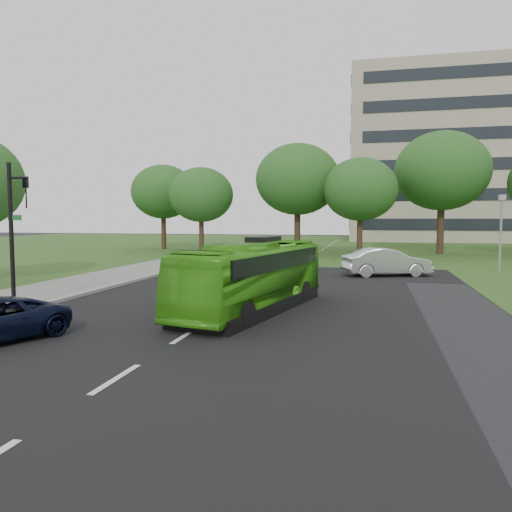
{
  "coord_description": "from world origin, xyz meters",
  "views": [
    {
      "loc": [
        5.24,
        -19.36,
        3.42
      ],
      "look_at": [
        -0.16,
        3.63,
        1.6
      ],
      "focal_mm": 35.0,
      "sensor_mm": 36.0,
      "label": 1
    }
  ],
  "objects_px": {
    "tree_park_f": "(163,192)",
    "camera_pole": "(501,222)",
    "office_building": "(489,157)",
    "tree_park_d": "(442,171)",
    "sedan": "(387,262)",
    "bus": "(253,277)",
    "tree_park_a": "(201,195)",
    "tree_park_b": "(298,179)",
    "tree_park_c": "(360,189)",
    "traffic_light": "(15,226)"
  },
  "relations": [
    {
      "from": "tree_park_d",
      "to": "bus",
      "type": "relative_size",
      "value": 1.26
    },
    {
      "from": "bus",
      "to": "tree_park_a",
      "type": "bearing_deg",
      "value": 124.73
    },
    {
      "from": "tree_park_c",
      "to": "camera_pole",
      "type": "distance_m",
      "value": 14.74
    },
    {
      "from": "tree_park_a",
      "to": "bus",
      "type": "relative_size",
      "value": 0.91
    },
    {
      "from": "tree_park_a",
      "to": "tree_park_c",
      "type": "height_order",
      "value": "tree_park_c"
    },
    {
      "from": "office_building",
      "to": "sedan",
      "type": "height_order",
      "value": "office_building"
    },
    {
      "from": "traffic_light",
      "to": "tree_park_c",
      "type": "bearing_deg",
      "value": 56.49
    },
    {
      "from": "traffic_light",
      "to": "camera_pole",
      "type": "xyz_separation_m",
      "value": [
        20.07,
        18.72,
        -0.01
      ]
    },
    {
      "from": "tree_park_c",
      "to": "tree_park_f",
      "type": "bearing_deg",
      "value": 166.38
    },
    {
      "from": "tree_park_d",
      "to": "tree_park_f",
      "type": "height_order",
      "value": "tree_park_d"
    },
    {
      "from": "tree_park_f",
      "to": "bus",
      "type": "relative_size",
      "value": 1.01
    },
    {
      "from": "tree_park_a",
      "to": "tree_park_c",
      "type": "distance_m",
      "value": 15.17
    },
    {
      "from": "tree_park_a",
      "to": "sedan",
      "type": "distance_m",
      "value": 23.94
    },
    {
      "from": "tree_park_c",
      "to": "bus",
      "type": "xyz_separation_m",
      "value": [
        -3.09,
        -27.62,
        -4.64
      ]
    },
    {
      "from": "tree_park_f",
      "to": "office_building",
      "type": "bearing_deg",
      "value": 38.58
    },
    {
      "from": "tree_park_f",
      "to": "bus",
      "type": "bearing_deg",
      "value": -61.34
    },
    {
      "from": "tree_park_b",
      "to": "camera_pole",
      "type": "relative_size",
      "value": 2.15
    },
    {
      "from": "tree_park_b",
      "to": "bus",
      "type": "height_order",
      "value": "tree_park_b"
    },
    {
      "from": "camera_pole",
      "to": "tree_park_d",
      "type": "bearing_deg",
      "value": 75.59
    },
    {
      "from": "sedan",
      "to": "traffic_light",
      "type": "bearing_deg",
      "value": 118.74
    },
    {
      "from": "tree_park_b",
      "to": "tree_park_d",
      "type": "bearing_deg",
      "value": 9.71
    },
    {
      "from": "sedan",
      "to": "bus",
      "type": "bearing_deg",
      "value": 137.87
    },
    {
      "from": "tree_park_a",
      "to": "camera_pole",
      "type": "height_order",
      "value": "tree_park_a"
    },
    {
      "from": "sedan",
      "to": "traffic_light",
      "type": "xyz_separation_m",
      "value": [
        -13.08,
        -14.92,
        2.31
      ]
    },
    {
      "from": "tree_park_b",
      "to": "tree_park_c",
      "type": "relative_size",
      "value": 1.2
    },
    {
      "from": "bus",
      "to": "traffic_light",
      "type": "bearing_deg",
      "value": -151.0
    },
    {
      "from": "office_building",
      "to": "traffic_light",
      "type": "bearing_deg",
      "value": -113.66
    },
    {
      "from": "tree_park_a",
      "to": "camera_pole",
      "type": "bearing_deg",
      "value": -26.92
    },
    {
      "from": "bus",
      "to": "camera_pole",
      "type": "relative_size",
      "value": 1.87
    },
    {
      "from": "tree_park_a",
      "to": "sedan",
      "type": "xyz_separation_m",
      "value": [
        17.11,
        -16.04,
        -4.79
      ]
    },
    {
      "from": "traffic_light",
      "to": "tree_park_d",
      "type": "bearing_deg",
      "value": 48.57
    },
    {
      "from": "tree_park_c",
      "to": "traffic_light",
      "type": "height_order",
      "value": "tree_park_c"
    },
    {
      "from": "office_building",
      "to": "tree_park_f",
      "type": "xyz_separation_m",
      "value": [
        -38.83,
        -30.97,
        -6.31
      ]
    },
    {
      "from": "tree_park_d",
      "to": "sedan",
      "type": "xyz_separation_m",
      "value": [
        -5.35,
        -19.48,
        -6.92
      ]
    },
    {
      "from": "tree_park_d",
      "to": "office_building",
      "type": "bearing_deg",
      "value": 71.62
    },
    {
      "from": "tree_park_f",
      "to": "camera_pole",
      "type": "bearing_deg",
      "value": -28.83
    },
    {
      "from": "tree_park_c",
      "to": "tree_park_b",
      "type": "bearing_deg",
      "value": 161.06
    },
    {
      "from": "bus",
      "to": "tree_park_b",
      "type": "bearing_deg",
      "value": 107.2
    },
    {
      "from": "office_building",
      "to": "bus",
      "type": "relative_size",
      "value": 4.43
    },
    {
      "from": "tree_park_b",
      "to": "tree_park_c",
      "type": "distance_m",
      "value": 6.34
    },
    {
      "from": "office_building",
      "to": "bus",
      "type": "height_order",
      "value": "office_building"
    },
    {
      "from": "tree_park_a",
      "to": "office_building",
      "type": "bearing_deg",
      "value": 46.84
    },
    {
      "from": "camera_pole",
      "to": "tree_park_b",
      "type": "bearing_deg",
      "value": 117.56
    },
    {
      "from": "office_building",
      "to": "camera_pole",
      "type": "bearing_deg",
      "value": -100.65
    },
    {
      "from": "tree_park_a",
      "to": "camera_pole",
      "type": "relative_size",
      "value": 1.71
    },
    {
      "from": "tree_park_a",
      "to": "tree_park_d",
      "type": "bearing_deg",
      "value": 8.7
    },
    {
      "from": "office_building",
      "to": "tree_park_a",
      "type": "bearing_deg",
      "value": -133.16
    },
    {
      "from": "tree_park_f",
      "to": "camera_pole",
      "type": "distance_m",
      "value": 34.28
    },
    {
      "from": "tree_park_a",
      "to": "traffic_light",
      "type": "height_order",
      "value": "tree_park_a"
    },
    {
      "from": "tree_park_b",
      "to": "traffic_light",
      "type": "bearing_deg",
      "value": -99.23
    }
  ]
}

